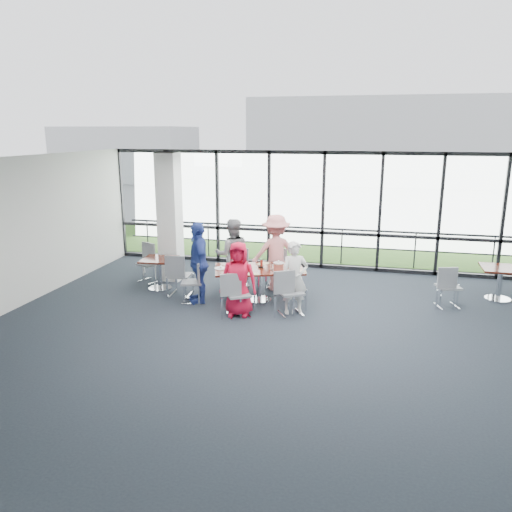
% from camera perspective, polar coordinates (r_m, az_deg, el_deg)
% --- Properties ---
extents(floor, '(12.00, 10.00, 0.02)m').
position_cam_1_polar(floor, '(9.33, 3.92, -9.40)').
color(floor, '#1F252F').
rests_on(floor, ground).
extents(ceiling, '(12.00, 10.00, 0.04)m').
position_cam_1_polar(ceiling, '(8.57, 4.29, 10.68)').
color(ceiling, silver).
rests_on(ceiling, ground).
extents(wall_left, '(0.10, 10.00, 3.20)m').
position_cam_1_polar(wall_left, '(11.43, -27.06, 1.94)').
color(wall_left, silver).
rests_on(wall_left, ground).
extents(wall_front, '(12.00, 0.10, 3.20)m').
position_cam_1_polar(wall_front, '(4.28, -7.80, -15.59)').
color(wall_front, silver).
rests_on(wall_front, ground).
extents(curtain_wall_back, '(12.00, 0.10, 3.20)m').
position_cam_1_polar(curtain_wall_back, '(13.68, 7.67, 5.14)').
color(curtain_wall_back, white).
rests_on(curtain_wall_back, ground).
extents(structural_column, '(0.50, 0.50, 3.20)m').
position_cam_1_polar(structural_column, '(12.67, -9.82, 4.34)').
color(structural_column, white).
rests_on(structural_column, ground).
extents(apron, '(80.00, 70.00, 0.02)m').
position_cam_1_polar(apron, '(18.87, 9.18, 2.56)').
color(apron, gray).
rests_on(apron, ground).
extents(grass_strip, '(80.00, 5.00, 0.01)m').
position_cam_1_polar(grass_strip, '(16.91, 8.61, 1.34)').
color(grass_strip, '#254F1A').
rests_on(grass_strip, ground).
extents(hangar_main, '(24.00, 10.00, 6.00)m').
position_cam_1_polar(hangar_main, '(40.53, 17.84, 12.48)').
color(hangar_main, '#B8BBBF').
rests_on(hangar_main, ground).
extents(hangar_aux, '(10.00, 6.00, 4.00)m').
position_cam_1_polar(hangar_aux, '(41.33, -14.58, 11.33)').
color(hangar_aux, '#B8BBBF').
rests_on(hangar_aux, ground).
extents(guard_rail, '(12.00, 0.06, 0.06)m').
position_cam_1_polar(guard_rail, '(14.47, 7.79, 1.19)').
color(guard_rail, '#2D2D33').
rests_on(guard_rail, ground).
extents(main_table, '(2.18, 1.62, 0.75)m').
position_cam_1_polar(main_table, '(11.09, 0.37, -2.00)').
color(main_table, '#3B0F0A').
rests_on(main_table, ground).
extents(side_table_left, '(0.85, 0.85, 0.75)m').
position_cam_1_polar(side_table_left, '(12.13, -11.01, -0.88)').
color(side_table_left, '#3B0F0A').
rests_on(side_table_left, ground).
extents(side_table_right, '(0.84, 0.84, 0.75)m').
position_cam_1_polar(side_table_right, '(12.41, 26.19, -1.72)').
color(side_table_right, '#3B0F0A').
rests_on(side_table_right, ground).
extents(diner_near_left, '(0.80, 0.57, 1.54)m').
position_cam_1_polar(diner_near_left, '(10.18, -2.02, -2.65)').
color(diner_near_left, red).
rests_on(diner_near_left, ground).
extents(diner_near_right, '(0.67, 0.58, 1.53)m').
position_cam_1_polar(diner_near_right, '(10.31, 4.43, -2.52)').
color(diner_near_right, silver).
rests_on(diner_near_right, ground).
extents(diner_far_left, '(0.96, 0.76, 1.71)m').
position_cam_1_polar(diner_far_left, '(11.82, -2.72, 0.16)').
color(diner_far_left, gray).
rests_on(diner_far_left, ground).
extents(diner_far_right, '(1.31, 1.00, 1.81)m').
position_cam_1_polar(diner_far_right, '(11.83, 2.27, 0.41)').
color(diner_far_right, pink).
rests_on(diner_far_right, ground).
extents(diner_end, '(1.00, 1.21, 1.81)m').
position_cam_1_polar(diner_end, '(11.00, -6.58, -0.72)').
color(diner_end, '#2A3F95').
rests_on(diner_end, ground).
extents(chair_main_nl, '(0.62, 0.62, 0.92)m').
position_cam_1_polar(chair_main_nl, '(10.20, -2.03, -4.43)').
color(chair_main_nl, gray).
rests_on(chair_main_nl, ground).
extents(chair_main_nr, '(0.64, 0.64, 0.95)m').
position_cam_1_polar(chair_main_nr, '(10.31, 4.01, -4.17)').
color(chair_main_nr, gray).
rests_on(chair_main_nr, ground).
extents(chair_main_fl, '(0.47, 0.47, 0.90)m').
position_cam_1_polar(chair_main_fl, '(12.09, -2.14, -1.51)').
color(chair_main_fl, gray).
rests_on(chair_main_fl, ground).
extents(chair_main_fr, '(0.47, 0.47, 0.90)m').
position_cam_1_polar(chair_main_fr, '(12.09, 2.32, -1.53)').
color(chair_main_fr, gray).
rests_on(chair_main_fr, ground).
extents(chair_main_end, '(0.55, 0.55, 0.92)m').
position_cam_1_polar(chair_main_end, '(11.12, -7.33, -2.99)').
color(chair_main_end, gray).
rests_on(chair_main_end, ground).
extents(chair_spare_la, '(0.52, 0.52, 0.97)m').
position_cam_1_polar(chair_spare_la, '(11.58, -8.69, -2.20)').
color(chair_spare_la, gray).
rests_on(chair_spare_la, ground).
extents(chair_spare_lb, '(0.60, 0.60, 0.94)m').
position_cam_1_polar(chair_spare_lb, '(12.78, -12.18, -0.88)').
color(chair_spare_lb, gray).
rests_on(chair_spare_lb, ground).
extents(chair_spare_r, '(0.56, 0.56, 0.91)m').
position_cam_1_polar(chair_spare_r, '(11.49, 21.12, -3.31)').
color(chair_spare_r, gray).
rests_on(chair_spare_r, ground).
extents(plate_nl, '(0.27, 0.27, 0.01)m').
position_cam_1_polar(plate_nl, '(10.67, -2.12, -1.94)').
color(plate_nl, white).
rests_on(plate_nl, main_table).
extents(plate_nr, '(0.27, 0.27, 0.01)m').
position_cam_1_polar(plate_nr, '(10.78, 3.85, -1.80)').
color(plate_nr, white).
rests_on(plate_nr, main_table).
extents(plate_fl, '(0.24, 0.24, 0.01)m').
position_cam_1_polar(plate_fl, '(11.37, -1.94, -0.92)').
color(plate_fl, white).
rests_on(plate_fl, main_table).
extents(plate_fr, '(0.25, 0.25, 0.01)m').
position_cam_1_polar(plate_fr, '(11.48, 2.61, -0.78)').
color(plate_fr, white).
rests_on(plate_fr, main_table).
extents(plate_end, '(0.28, 0.28, 0.01)m').
position_cam_1_polar(plate_end, '(11.04, -4.06, -1.41)').
color(plate_end, white).
rests_on(plate_end, main_table).
extents(tumbler_a, '(0.07, 0.07, 0.15)m').
position_cam_1_polar(tumbler_a, '(10.81, -1.04, -1.35)').
color(tumbler_a, white).
rests_on(tumbler_a, main_table).
extents(tumbler_b, '(0.07, 0.07, 0.14)m').
position_cam_1_polar(tumbler_b, '(10.89, 1.85, -1.25)').
color(tumbler_b, white).
rests_on(tumbler_b, main_table).
extents(tumbler_c, '(0.06, 0.06, 0.13)m').
position_cam_1_polar(tumbler_c, '(11.24, 0.62, -0.80)').
color(tumbler_c, white).
rests_on(tumbler_c, main_table).
extents(tumbler_d, '(0.07, 0.07, 0.13)m').
position_cam_1_polar(tumbler_d, '(10.82, -3.16, -1.41)').
color(tumbler_d, white).
rests_on(tumbler_d, main_table).
extents(menu_a, '(0.32, 0.28, 0.00)m').
position_cam_1_polar(menu_a, '(10.60, -0.50, -2.06)').
color(menu_a, silver).
rests_on(menu_a, main_table).
extents(menu_b, '(0.35, 0.28, 0.00)m').
position_cam_1_polar(menu_b, '(10.84, 4.94, -1.75)').
color(menu_b, silver).
rests_on(menu_b, main_table).
extents(menu_c, '(0.32, 0.36, 0.00)m').
position_cam_1_polar(menu_c, '(11.44, 0.81, -0.86)').
color(menu_c, silver).
rests_on(menu_c, main_table).
extents(condiment_caddy, '(0.10, 0.07, 0.04)m').
position_cam_1_polar(condiment_caddy, '(11.08, 0.57, -1.26)').
color(condiment_caddy, black).
rests_on(condiment_caddy, main_table).
extents(ketchup_bottle, '(0.06, 0.06, 0.18)m').
position_cam_1_polar(ketchup_bottle, '(11.05, 0.64, -0.91)').
color(ketchup_bottle, maroon).
rests_on(ketchup_bottle, main_table).
extents(green_bottle, '(0.05, 0.05, 0.20)m').
position_cam_1_polar(green_bottle, '(11.07, 0.61, -0.83)').
color(green_bottle, '#247B33').
rests_on(green_bottle, main_table).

